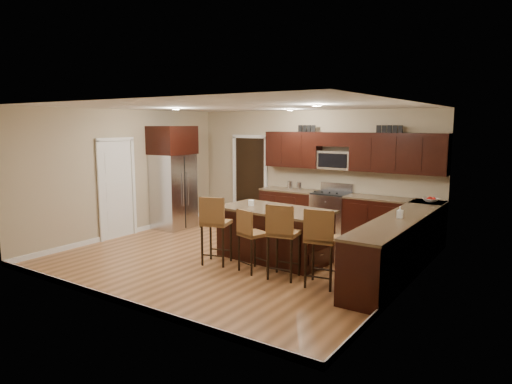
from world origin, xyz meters
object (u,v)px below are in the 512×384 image
Objects in this scene: stool_mid at (250,233)px; stool_left at (215,222)px; refrigerator at (173,176)px; stool_right at (282,233)px; stool_extra at (321,239)px; range at (331,213)px; island at (274,235)px.

stool_left is at bearing -161.97° from stool_mid.
stool_mid is 0.44× the size of refrigerator.
stool_right is 0.65m from stool_extra.
island is at bearing -91.77° from range.
range is 0.53× the size of island.
island is 1.12m from stool_right.
stool_extra reaches higher than range.
stool_right is at bearing 16.32° from stool_mid.
stool_extra is at bearing -28.36° from island.
island is 1.60m from stool_extra.
stool_mid is at bearing -26.68° from refrigerator.
range is 1.07× the size of stool_mid.
range is 3.16m from stool_right.
range is at bearing 23.47° from refrigerator.
refrigerator is at bearing 147.19° from stool_right.
range is at bearing 91.21° from stool_right.
stool_mid is at bearing 169.29° from stool_right.
stool_right is at bearing -47.41° from island.
stool_mid reaches higher than island.
stool_right is (0.60, -3.10, 0.27)m from range.
refrigerator is at bearing 170.65° from stool_mid.
refrigerator reaches higher than range.
stool_mid is 0.87× the size of stool_extra.
stool_right is (0.61, -0.01, 0.09)m from stool_mid.
stool_left reaches higher than stool_extra.
refrigerator is (-3.23, 0.81, 0.78)m from island.
stool_extra is at bearing 16.84° from stool_mid.
stool_right is at bearing -23.11° from refrigerator.
stool_extra is at bearing -68.06° from range.
stool_left reaches higher than island.
refrigerator is 4.86m from stool_extra.
stool_right is at bearing 170.30° from stool_extra.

